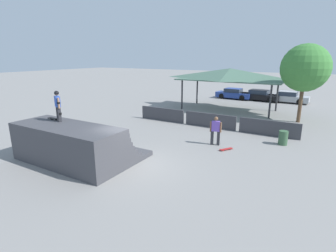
# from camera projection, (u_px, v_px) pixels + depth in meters

# --- Properties ---
(ground_plane) EXTENTS (160.00, 160.00, 0.00)m
(ground_plane) POSITION_uv_depth(u_px,v_px,m) (133.00, 165.00, 12.74)
(ground_plane) COLOR gray
(quarter_pipe_ramp) EXTENTS (5.90, 4.10, 1.92)m
(quarter_pipe_ramp) POSITION_uv_depth(u_px,v_px,m) (74.00, 145.00, 13.08)
(quarter_pipe_ramp) COLOR #424247
(quarter_pipe_ramp) RESTS_ON ground
(skater_on_deck) EXTENTS (0.66, 0.42, 1.56)m
(skater_on_deck) POSITION_uv_depth(u_px,v_px,m) (58.00, 104.00, 13.17)
(skater_on_deck) COLOR #2D2D33
(skater_on_deck) RESTS_ON quarter_pipe_ramp
(skateboard_on_deck) EXTENTS (0.80, 0.29, 0.09)m
(skateboard_on_deck) POSITION_uv_depth(u_px,v_px,m) (53.00, 118.00, 13.75)
(skateboard_on_deck) COLOR silver
(skateboard_on_deck) RESTS_ON quarter_pipe_ramp
(bystander_walking) EXTENTS (0.70, 0.33, 1.73)m
(bystander_walking) POSITION_uv_depth(u_px,v_px,m) (216.00, 129.00, 15.43)
(bystander_walking) COLOR #2D2D33
(bystander_walking) RESTS_ON ground
(skateboard_on_ground) EXTENTS (0.63, 0.81, 0.09)m
(skateboard_on_ground) POSITION_uv_depth(u_px,v_px,m) (226.00, 149.00, 14.78)
(skateboard_on_ground) COLOR red
(skateboard_on_ground) RESTS_ON ground
(barrier_fence) EXTENTS (12.20, 0.12, 1.05)m
(barrier_fence) POSITION_uv_depth(u_px,v_px,m) (210.00, 120.00, 19.36)
(barrier_fence) COLOR #3D3D42
(barrier_fence) RESTS_ON ground
(pavilion_shelter) EXTENTS (9.77, 4.27, 4.01)m
(pavilion_shelter) POSITION_uv_depth(u_px,v_px,m) (230.00, 75.00, 24.90)
(pavilion_shelter) COLOR #2D2D33
(pavilion_shelter) RESTS_ON ground
(tree_beside_pavilion) EXTENTS (3.62, 3.62, 6.07)m
(tree_beside_pavilion) POSITION_uv_depth(u_px,v_px,m) (305.00, 68.00, 19.91)
(tree_beside_pavilion) COLOR brown
(tree_beside_pavilion) RESTS_ON ground
(trash_bin) EXTENTS (0.52, 0.52, 0.85)m
(trash_bin) POSITION_uv_depth(u_px,v_px,m) (283.00, 138.00, 15.60)
(trash_bin) COLOR #385B3D
(trash_bin) RESTS_ON ground
(parked_car_blue) EXTENTS (4.31, 1.93, 1.27)m
(parked_car_blue) POSITION_uv_depth(u_px,v_px,m) (234.00, 94.00, 32.28)
(parked_car_blue) COLOR navy
(parked_car_blue) RESTS_ON ground
(parked_car_black) EXTENTS (4.68, 2.06, 1.27)m
(parked_car_black) POSITION_uv_depth(u_px,v_px,m) (260.00, 96.00, 30.92)
(parked_car_black) COLOR black
(parked_car_black) RESTS_ON ground
(parked_car_silver) EXTENTS (4.35, 1.91, 1.27)m
(parked_car_silver) POSITION_uv_depth(u_px,v_px,m) (288.00, 97.00, 29.63)
(parked_car_silver) COLOR #A8AAAF
(parked_car_silver) RESTS_ON ground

